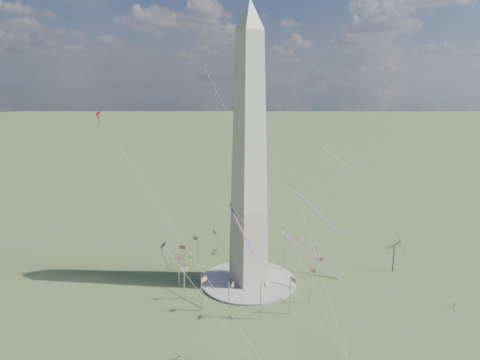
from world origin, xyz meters
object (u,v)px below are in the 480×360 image
person_east (454,305)px  tree_near (395,245)px  kite_delta_black (323,145)px  washington_monument (249,158)px

person_east → tree_near: bearing=-115.9°
kite_delta_black → person_east: bearing=54.5°
washington_monument → person_east: bearing=-45.2°
washington_monument → kite_delta_black: size_ratio=5.20×
person_east → washington_monument: bearing=-62.4°
tree_near → kite_delta_black: kite_delta_black is taller
person_east → kite_delta_black: kite_delta_black is taller
washington_monument → person_east: size_ratio=52.81×
washington_monument → kite_delta_black: (40.52, 7.90, 0.17)m
tree_near → kite_delta_black: size_ratio=0.82×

